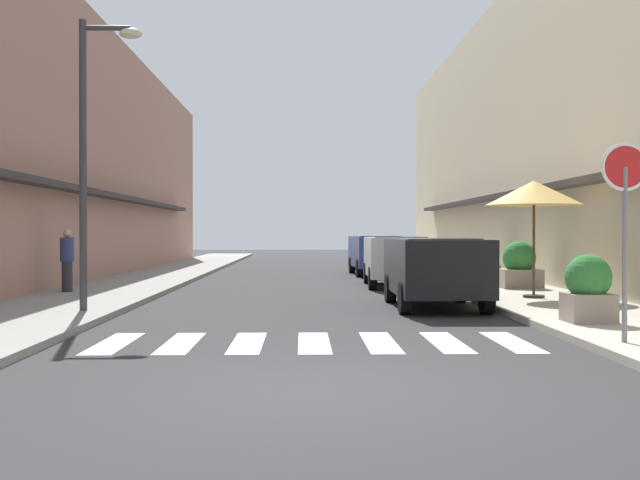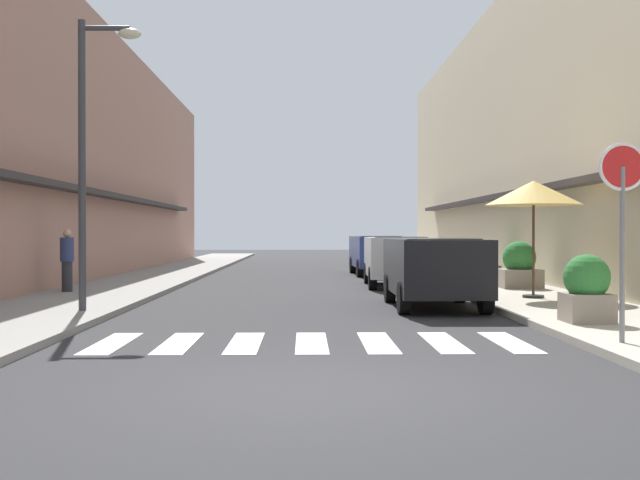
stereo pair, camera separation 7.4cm
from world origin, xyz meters
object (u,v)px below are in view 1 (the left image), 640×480
at_px(street_lamp, 93,134).
at_px(planter_midblock, 519,267).
at_px(round_street_sign, 625,189).
at_px(cafe_umbrella, 534,194).
at_px(pedestrian_walking_near, 67,259).
at_px(planter_corner, 588,289).
at_px(parked_car_near, 435,264).
at_px(planter_far, 483,260).
at_px(parked_car_far, 377,250).
at_px(parked_car_mid, 397,255).

relative_size(street_lamp, planter_midblock, 4.40).
bearing_deg(round_street_sign, cafe_umbrella, 82.64).
bearing_deg(pedestrian_walking_near, street_lamp, 33.46).
xyz_separation_m(cafe_umbrella, planter_corner, (-0.54, -4.80, -1.80)).
relative_size(parked_car_near, planter_far, 3.37).
distance_m(street_lamp, pedestrian_walking_near, 5.63).
xyz_separation_m(parked_car_far, round_street_sign, (1.51, -18.81, 1.24)).
height_order(cafe_umbrella, pedestrian_walking_near, cafe_umbrella).
distance_m(parked_car_mid, cafe_umbrella, 6.14).
bearing_deg(parked_car_mid, cafe_umbrella, -65.81).
height_order(parked_car_mid, planter_corner, parked_car_mid).
bearing_deg(planter_far, street_lamp, -133.03).
xyz_separation_m(cafe_umbrella, planter_midblock, (0.55, 3.13, -1.79)).
distance_m(parked_car_mid, planter_far, 4.03).
distance_m(parked_car_near, planter_corner, 4.12).
height_order(parked_car_mid, planter_midblock, parked_car_mid).
bearing_deg(parked_car_far, parked_car_near, -90.00).
height_order(street_lamp, cafe_umbrella, street_lamp).
bearing_deg(parked_car_mid, planter_corner, -79.48).
distance_m(street_lamp, planter_corner, 9.32).
height_order(parked_car_near, planter_corner, parked_car_near).
relative_size(planter_corner, pedestrian_walking_near, 0.72).
height_order(parked_car_far, planter_corner, parked_car_far).
bearing_deg(street_lamp, parked_car_far, 64.81).
bearing_deg(planter_midblock, round_street_sign, -98.16).
xyz_separation_m(parked_car_near, parked_car_far, (0.00, 12.81, 0.00)).
relative_size(cafe_umbrella, planter_far, 2.22).
distance_m(planter_corner, planter_far, 12.78).
bearing_deg(planter_far, parked_car_mid, -141.45).
relative_size(parked_car_far, cafe_umbrella, 1.66).
bearing_deg(planter_corner, parked_car_mid, 100.52).
bearing_deg(parked_car_mid, round_street_sign, -83.14).
relative_size(parked_car_near, street_lamp, 0.73).
distance_m(cafe_umbrella, planter_far, 8.15).
distance_m(parked_car_mid, parked_car_far, 6.25).
bearing_deg(parked_car_near, parked_car_mid, 90.00).
bearing_deg(cafe_umbrella, round_street_sign, -97.36).
distance_m(planter_midblock, planter_far, 4.79).
height_order(parked_car_far, round_street_sign, round_street_sign).
relative_size(parked_car_far, pedestrian_walking_near, 2.82).
height_order(street_lamp, planter_far, street_lamp).
bearing_deg(planter_corner, street_lamp, 166.12).
bearing_deg(planter_corner, planter_midblock, 82.19).
xyz_separation_m(cafe_umbrella, planter_far, (0.71, 7.92, -1.78)).
height_order(cafe_umbrella, planter_far, cafe_umbrella).
distance_m(parked_car_mid, planter_corner, 10.39).
height_order(parked_car_mid, round_street_sign, round_street_sign).
relative_size(parked_car_far, street_lamp, 0.80).
xyz_separation_m(street_lamp, planter_far, (9.88, 10.59, -2.77)).
xyz_separation_m(parked_car_mid, parked_car_far, (0.00, 6.25, 0.00)).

